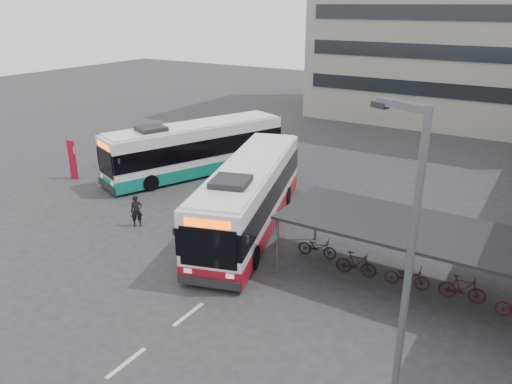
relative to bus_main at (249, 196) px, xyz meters
The scene contains 9 objects.
ground 4.60m from the bus_main, 95.38° to the right, with size 120.00×120.00×0.00m, color #28282B.
bike_shelter 8.20m from the bus_main, ahead, with size 10.00×4.00×2.54m.
road_markings 7.75m from the bus_main, 73.93° to the right, with size 0.15×7.60×0.01m.
bus_main is the anchor object (origin of this frame).
bus_teal 9.02m from the bus_main, 144.94° to the left, with size 6.78×11.90×3.49m.
pedestrian 5.60m from the bus_main, 150.26° to the right, with size 0.58×0.38×1.59m, color black.
lamp_post 13.48m from the bus_main, 42.11° to the right, with size 1.42×0.72×8.49m.
sign_totem_mid 13.27m from the bus_main, behind, with size 0.53×0.16×2.45m.
sign_totem_north 13.31m from the bus_main, 165.32° to the left, with size 0.52×0.17×2.38m.
Camera 1 is at (12.45, -14.41, 10.33)m, focal length 35.00 mm.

